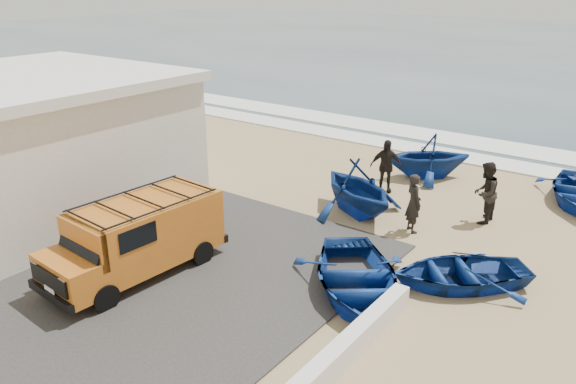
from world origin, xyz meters
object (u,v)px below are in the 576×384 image
Objects in this scene: boat_near_left at (356,278)px; boat_far_left at (427,156)px; fisherman_back at (386,166)px; boat_near_right at (459,272)px; building at (14,145)px; parapet at (332,363)px; fisherman_middle at (485,193)px; fisherman_front at (414,203)px; van at (139,235)px; boat_mid_left at (357,187)px.

boat_far_left is (-2.06, 8.90, 0.43)m from boat_near_left.
boat_near_right is at bearing -85.07° from fisherman_back.
boat_near_left is 2.62m from boat_near_right.
building reaches higher than parapet.
building reaches higher than fisherman_middle.
fisherman_middle reaches higher than fisherman_back.
fisherman_back is (-0.57, -2.30, 0.10)m from boat_far_left.
parapet is 3.10× the size of fisherman_middle.
fisherman_back reaches higher than parapet.
building is at bearing 67.97° from fisherman_front.
boat_near_right is 8.06m from boat_far_left.
fisherman_middle is at bearing 5.98° from boat_far_left.
fisherman_front reaches higher than boat_near_left.
boat_near_left reaches higher than boat_near_right.
fisherman_middle reaches higher than parapet.
boat_near_left is (-1.13, 2.84, 0.14)m from parapet.
boat_far_left is 5.08m from fisherman_front.
boat_near_left is (4.92, 2.36, -0.64)m from van.
building is at bearing 175.42° from parapet.
parapet is at bearing -50.50° from boat_near_right.
boat_mid_left is at bearing 81.23° from boat_near_left.
fisherman_back reaches higher than boat_near_right.
building is at bearing -58.31° from fisherman_middle.
parapet is at bearing -106.75° from fisherman_back.
building is 2.00× the size of van.
fisherman_middle is at bearing 32.31° from building.
parapet is at bearing -0.03° from fisherman_middle.
boat_far_left is (-3.19, 11.74, 0.57)m from parapet.
boat_near_right is 1.89× the size of fisherman_front.
boat_far_left reaches higher than boat_near_left.
boat_near_right reaches higher than parapet.
boat_near_right is at bearing 175.19° from fisherman_front.
van reaches higher than fisherman_back.
building is at bearing 150.81° from boat_near_left.
fisherman_middle is at bearing 149.16° from boat_near_right.
boat_far_left reaches higher than parapet.
boat_mid_left is 2.32m from fisherman_back.
boat_mid_left is (2.48, 6.65, -0.16)m from van.
building is 2.92× the size of boat_far_left.
fisherman_front is 0.93× the size of fisherman_middle.
fisherman_front is 3.34m from fisherman_back.
fisherman_middle is (-0.81, 4.14, 0.62)m from boat_near_right.
building is 14.73m from fisherman_middle.
building reaches higher than boat_near_right.
fisherman_front is (-1.56, 6.93, 0.63)m from parapet.
van is at bearing -4.58° from building.
parapet is 12.18m from boat_far_left.
boat_near_left is 1.19× the size of boat_mid_left.
fisherman_front is at bearing -87.24° from fisherman_back.
van is 1.38× the size of boat_near_right.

